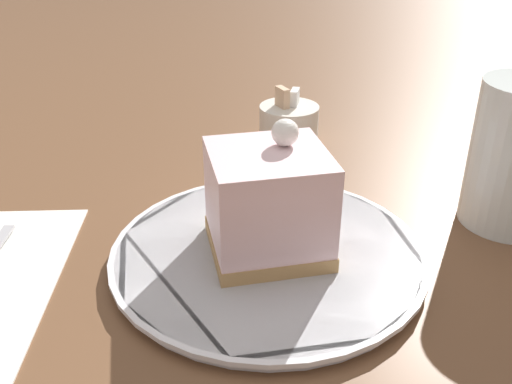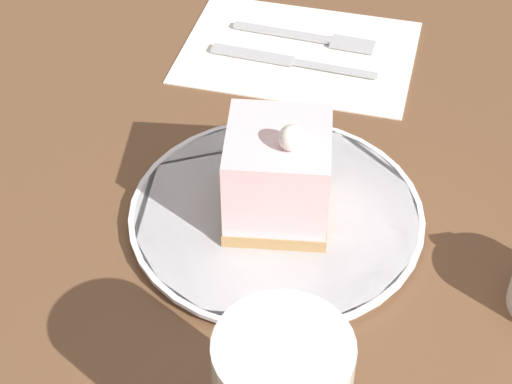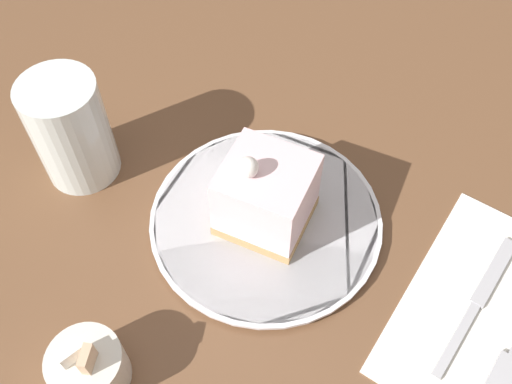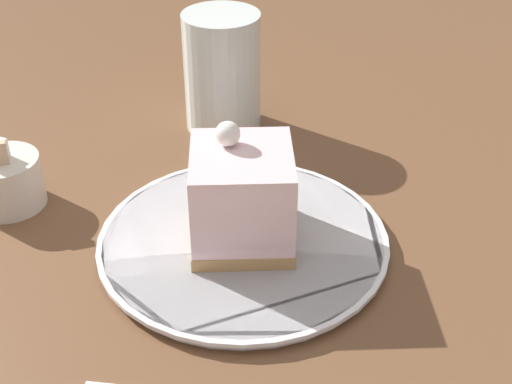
{
  "view_description": "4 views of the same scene",
  "coord_description": "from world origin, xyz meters",
  "px_view_note": "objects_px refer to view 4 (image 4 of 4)",
  "views": [
    {
      "loc": [
        -0.08,
        -0.36,
        0.27
      ],
      "look_at": [
        -0.01,
        0.0,
        0.07
      ],
      "focal_mm": 40.0,
      "sensor_mm": 36.0,
      "label": 1
    },
    {
      "loc": [
        0.51,
        0.06,
        0.52
      ],
      "look_at": [
        0.02,
        -0.0,
        0.05
      ],
      "focal_mm": 60.0,
      "sensor_mm": 36.0,
      "label": 2
    },
    {
      "loc": [
        -0.14,
        0.32,
        0.53
      ],
      "look_at": [
        0.01,
        0.01,
        0.05
      ],
      "focal_mm": 40.0,
      "sensor_mm": 36.0,
      "label": 3
    },
    {
      "loc": [
        -0.49,
        0.01,
        0.39
      ],
      "look_at": [
        -0.02,
        0.0,
        0.07
      ],
      "focal_mm": 50.0,
      "sensor_mm": 36.0,
      "label": 4
    }
  ],
  "objects_px": {
    "sugar_bowl": "(6,181)",
    "drinking_glass": "(222,71)",
    "cake_slice": "(242,197)",
    "plate": "(243,241)"
  },
  "relations": [
    {
      "from": "cake_slice",
      "to": "sugar_bowl",
      "type": "xyz_separation_m",
      "value": [
        0.07,
        0.22,
        -0.03
      ]
    },
    {
      "from": "plate",
      "to": "drinking_glass",
      "type": "relative_size",
      "value": 1.95
    },
    {
      "from": "plate",
      "to": "drinking_glass",
      "type": "bearing_deg",
      "value": 5.98
    },
    {
      "from": "plate",
      "to": "cake_slice",
      "type": "relative_size",
      "value": 2.4
    },
    {
      "from": "plate",
      "to": "sugar_bowl",
      "type": "height_order",
      "value": "sugar_bowl"
    },
    {
      "from": "sugar_bowl",
      "to": "drinking_glass",
      "type": "bearing_deg",
      "value": -51.92
    },
    {
      "from": "sugar_bowl",
      "to": "drinking_glass",
      "type": "height_order",
      "value": "drinking_glass"
    },
    {
      "from": "drinking_glass",
      "to": "plate",
      "type": "bearing_deg",
      "value": -174.02
    },
    {
      "from": "drinking_glass",
      "to": "sugar_bowl",
      "type": "bearing_deg",
      "value": 128.08
    },
    {
      "from": "cake_slice",
      "to": "sugar_bowl",
      "type": "relative_size",
      "value": 1.47
    }
  ]
}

